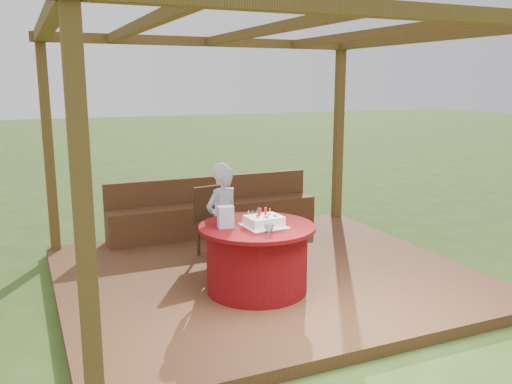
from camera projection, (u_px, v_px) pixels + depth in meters
ground at (265, 281)px, 6.23m from camera, size 60.00×60.00×0.00m
deck at (265, 276)px, 6.21m from camera, size 4.50×4.00×0.12m
pergola at (265, 67)px, 5.74m from camera, size 4.50×4.00×2.72m
bench at (214, 215)px, 7.69m from camera, size 3.00×0.42×0.80m
table at (257, 258)px, 5.57m from camera, size 1.19×1.19×0.70m
chair at (213, 218)px, 6.69m from camera, size 0.47×0.47×0.86m
elderly_woman at (222, 217)px, 6.10m from camera, size 0.52×0.44×1.25m
birthday_cake at (264, 221)px, 5.45m from camera, size 0.42×0.42×0.18m
gift_bag at (226, 217)px, 5.39m from camera, size 0.16×0.12×0.22m
drinking_glass at (269, 229)px, 5.21m from camera, size 0.13×0.13×0.09m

